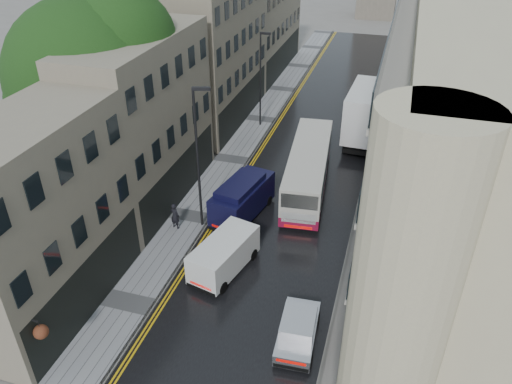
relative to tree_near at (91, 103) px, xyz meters
The scene contains 15 objects.
road 16.14m from the tree_near, 30.96° to the left, with size 9.00×85.00×0.02m, color black.
left_sidewalk 12.16m from the tree_near, 48.44° to the left, with size 2.70×85.00×0.12m, color gray.
right_sidewalk 20.59m from the tree_near, 22.73° to the left, with size 1.80×85.00×0.12m, color slate.
old_shop_row 10.50m from the tree_near, 73.04° to the left, with size 4.50×56.00×12.00m, color gray, non-canonical shape.
modern_block 23.58m from the tree_near, 14.74° to the left, with size 8.00×40.00×14.00m, color #B9AB8A, non-canonical shape.
tree_near is the anchor object (origin of this frame).
tree_far 13.02m from the tree_near, 88.68° to the left, with size 9.24×9.24×12.46m, color black, non-canonical shape.
cream_bus 13.62m from the tree_near, ahead, with size 2.52×11.07×3.02m, color beige, non-canonical shape.
white_lorry 19.92m from the tree_near, 39.97° to the left, with size 2.71×9.03×4.74m, color white, non-canonical shape.
silver_hatchback 19.20m from the tree_near, 34.88° to the right, with size 1.69×3.86×1.45m, color #B2B1B6, non-canonical shape.
white_van 12.76m from the tree_near, 35.01° to the right, with size 1.97×4.60×2.08m, color white, non-canonical shape.
navy_van 10.23m from the tree_near, ahead, with size 2.12×5.30×2.70m, color black, non-canonical shape.
pedestrian 8.91m from the tree_near, 20.12° to the right, with size 0.65×0.43×1.79m, color black.
lamp_post_near 8.17m from the tree_near, 11.03° to the right, with size 1.03×0.23×9.12m, color black, non-canonical shape.
lamp_post_far 16.30m from the tree_near, 64.39° to the left, with size 0.92×0.21×8.20m, color black, non-canonical shape.
Camera 1 is at (5.94, -5.50, 18.70)m, focal length 35.00 mm.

